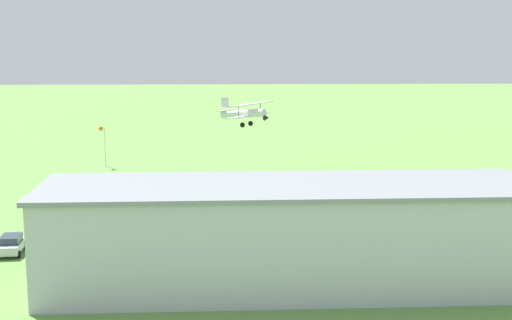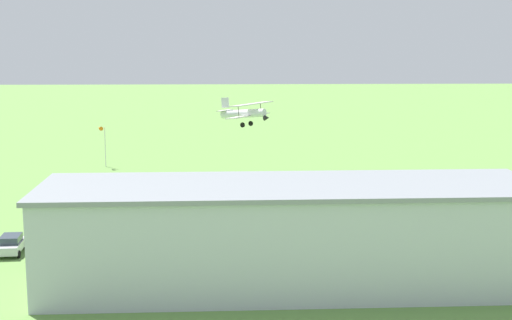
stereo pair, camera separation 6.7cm
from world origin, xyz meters
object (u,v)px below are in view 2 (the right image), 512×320
Objects in this scene: car_silver at (11,244)px; person_by_parked_cars at (73,234)px; hangar at (290,235)px; biplane at (245,113)px; person_at_fence_line at (491,229)px; person_near_hangar_door at (473,231)px; person_watching_takeoff at (488,241)px; windsock at (101,131)px.

person_by_parked_cars is at bearing -146.36° from car_silver.
biplane is (2.44, -39.48, 5.17)m from hangar.
hangar is 23.77m from person_at_fence_line.
hangar is at bearing 158.95° from car_silver.
person_near_hangar_door is at bearing 22.51° from person_at_fence_line.
person_by_parked_cars reaches higher than person_watching_takeoff.
windsock is at bearing -31.46° from biplane.
windsock reaches higher than car_silver.
car_silver is at bearing 3.77° from person_near_hangar_door.
person_watching_takeoff is (-18.29, -8.61, -3.15)m from hangar.
person_at_fence_line is (-38.73, -0.49, 0.04)m from person_by_parked_cars.
car_silver is 43.50m from person_at_fence_line.
person_watching_takeoff is at bearing 67.32° from person_at_fence_line.
hangar is 4.74× the size of biplane.
person_near_hangar_door is 2.20m from person_at_fence_line.
person_at_fence_line is at bearing -179.28° from person_by_parked_cars.
hangar is at bearing 113.86° from windsock.
person_near_hangar_door is at bearing -146.78° from hangar.
windsock is at bearing -66.14° from hangar.
hangar is 23.94× the size of person_watching_takeoff.
hangar is 6.27× the size of windsock.
biplane reaches higher than person_at_fence_line.
person_near_hangar_door reaches higher than car_silver.
person_at_fence_line reaches higher than person_by_parked_cars.
person_watching_takeoff is at bearing -154.79° from hangar.
person_near_hangar_door is 0.29× the size of windsock.
car_silver is at bearing -0.54° from person_watching_takeoff.
person_near_hangar_door reaches higher than person_watching_takeoff.
person_watching_takeoff is (-20.73, 30.87, -8.32)m from biplane.
person_by_parked_cars is 0.96× the size of person_at_fence_line.
person_watching_takeoff is 4.29m from person_at_fence_line.
hangar is at bearing 147.24° from person_by_parked_cars.
person_at_fence_line is (-22.38, 26.91, -8.23)m from biplane.
person_watching_takeoff is at bearing 96.95° from person_near_hangar_door.
person_at_fence_line is at bearing 137.41° from windsock.
hangar is 56.96m from windsock.
biplane is at bearing -124.54° from car_silver.
person_at_fence_line is (-2.03, -0.84, -0.01)m from person_near_hangar_door.
person_by_parked_cars is 38.73m from person_at_fence_line.
person_at_fence_line is at bearing -147.78° from hangar.
person_by_parked_cars is (16.35, 27.40, -8.27)m from biplane.
person_near_hangar_door is 1.01× the size of person_at_fence_line.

